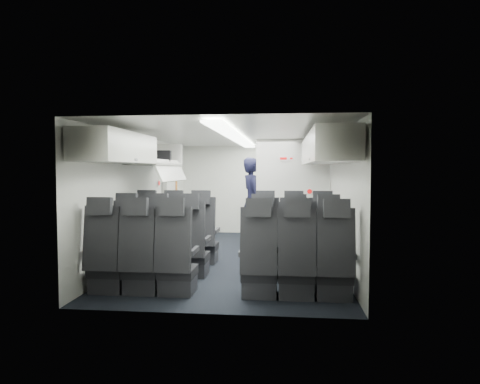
% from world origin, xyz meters
% --- Properties ---
extents(cabin_shell, '(3.41, 6.01, 2.16)m').
position_xyz_m(cabin_shell, '(0.00, 0.00, 1.12)').
color(cabin_shell, black).
rests_on(cabin_shell, ground).
extents(seat_row_front, '(3.33, 0.56, 1.24)m').
position_xyz_m(seat_row_front, '(-0.00, -0.53, 0.40)').
color(seat_row_front, black).
rests_on(seat_row_front, cabin_shell).
extents(seat_row_mid, '(3.33, 0.56, 1.24)m').
position_xyz_m(seat_row_mid, '(-0.00, -1.43, 0.40)').
color(seat_row_mid, black).
rests_on(seat_row_mid, cabin_shell).
extents(seat_row_rear, '(3.33, 0.56, 1.24)m').
position_xyz_m(seat_row_rear, '(-0.00, -2.33, 0.40)').
color(seat_row_rear, black).
rests_on(seat_row_rear, cabin_shell).
extents(overhead_bin_left_rear, '(0.53, 1.80, 0.40)m').
position_xyz_m(overhead_bin_left_rear, '(-1.40, -2.00, 1.86)').
color(overhead_bin_left_rear, white).
rests_on(overhead_bin_left_rear, cabin_shell).
extents(overhead_bin_left_front_open, '(0.64, 1.70, 0.72)m').
position_xyz_m(overhead_bin_left_front_open, '(-1.44, -0.25, 1.74)').
color(overhead_bin_left_front_open, '#9E9E93').
rests_on(overhead_bin_left_front_open, cabin_shell).
extents(overhead_bin_right_rear, '(0.53, 1.80, 0.40)m').
position_xyz_m(overhead_bin_right_rear, '(1.40, -2.00, 1.86)').
color(overhead_bin_right_rear, white).
rests_on(overhead_bin_right_rear, cabin_shell).
extents(overhead_bin_right_front, '(0.53, 1.70, 0.40)m').
position_xyz_m(overhead_bin_right_front, '(1.40, -0.25, 1.86)').
color(overhead_bin_right_front, white).
rests_on(overhead_bin_right_front, cabin_shell).
extents(bulkhead_partition, '(1.40, 0.15, 2.13)m').
position_xyz_m(bulkhead_partition, '(0.98, 0.80, 1.08)').
color(bulkhead_partition, silver).
rests_on(bulkhead_partition, cabin_shell).
extents(galley_unit, '(0.85, 0.52, 1.90)m').
position_xyz_m(galley_unit, '(0.95, 2.72, 0.95)').
color(galley_unit, '#939399').
rests_on(galley_unit, cabin_shell).
extents(boarding_door, '(0.12, 1.27, 1.86)m').
position_xyz_m(boarding_door, '(-1.64, 1.55, 0.95)').
color(boarding_door, silver).
rests_on(boarding_door, cabin_shell).
extents(flight_attendant, '(0.65, 0.78, 1.82)m').
position_xyz_m(flight_attendant, '(0.15, 1.42, 0.91)').
color(flight_attendant, black).
rests_on(flight_attendant, ground).
extents(carry_on_bag, '(0.48, 0.37, 0.26)m').
position_xyz_m(carry_on_bag, '(-1.44, 0.03, 1.78)').
color(carry_on_bag, black).
rests_on(carry_on_bag, overhead_bin_left_front_open).
extents(papers, '(0.21, 0.09, 0.15)m').
position_xyz_m(papers, '(0.34, 1.37, 1.08)').
color(papers, white).
rests_on(papers, flight_attendant).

